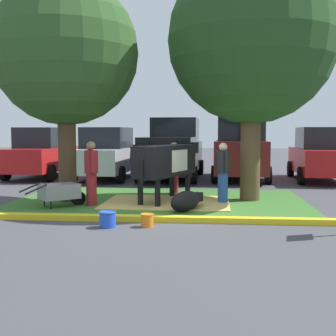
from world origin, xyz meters
TOP-DOWN VIEW (x-y plane):
  - ground_plane at (0.00, 0.00)m, footprint 80.00×80.00m
  - grass_island at (-0.24, 1.67)m, footprint 7.73×5.02m
  - curb_yellow at (-0.24, -0.99)m, footprint 8.93×0.24m
  - hay_bedding at (0.01, 1.35)m, footprint 3.23×2.44m
  - shade_tree_left at (-2.66, 1.46)m, footprint 3.82×3.82m
  - shade_tree_right at (2.19, 2.06)m, footprint 4.46×4.46m
  - cow_holstein at (-0.01, 1.65)m, footprint 1.59×3.00m
  - calf_lying at (0.56, 0.29)m, footprint 0.90×1.31m
  - person_handler at (1.45, 1.46)m, footprint 0.34×0.50m
  - person_visitor_near at (0.05, 3.15)m, footprint 0.50×0.34m
  - person_visitor_far at (-1.83, 0.77)m, footprint 0.34×0.49m
  - wheelbarrow at (-2.55, 0.52)m, footprint 1.40×1.30m
  - bucket_blue at (-0.88, -1.61)m, footprint 0.34×0.34m
  - bucket_orange at (-0.11, -1.49)m, footprint 0.27×0.27m
  - hatchback_white at (-5.61, 7.41)m, footprint 2.19×4.48m
  - sedan_silver at (-2.90, 7.10)m, footprint 2.19×4.48m
  - pickup_truck_black at (-0.35, 7.57)m, footprint 2.42×5.49m
  - suv_dark_grey at (2.31, 7.43)m, footprint 2.30×4.69m
  - sedan_red at (5.28, 7.19)m, footprint 2.19×4.48m

SIDE VIEW (x-z plane):
  - ground_plane at x=0.00m, z-range 0.00..0.00m
  - grass_island at x=-0.24m, z-range 0.00..0.02m
  - hay_bedding at x=0.01m, z-range 0.01..0.04m
  - curb_yellow at x=-0.24m, z-range 0.00..0.12m
  - bucket_orange at x=-0.11m, z-range 0.01..0.27m
  - bucket_blue at x=-0.88m, z-range 0.01..0.32m
  - calf_lying at x=0.56m, z-range 0.00..0.48m
  - wheelbarrow at x=-2.55m, z-range 0.07..0.70m
  - person_visitor_near at x=0.05m, z-range 0.05..1.60m
  - person_handler at x=1.45m, z-range 0.06..1.63m
  - person_visitor_far at x=-1.83m, z-range 0.06..1.68m
  - hatchback_white at x=-5.61m, z-range -0.03..1.99m
  - sedan_silver at x=-2.90m, z-range -0.03..1.99m
  - sedan_red at x=5.28m, z-range -0.03..1.99m
  - cow_holstein at x=-0.01m, z-range 0.32..1.86m
  - pickup_truck_black at x=-0.35m, z-range -0.10..2.32m
  - suv_dark_grey at x=2.31m, z-range 0.01..2.53m
  - shade_tree_left at x=-2.66m, z-range 0.99..6.84m
  - shade_tree_right at x=2.19m, z-range 1.01..7.53m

